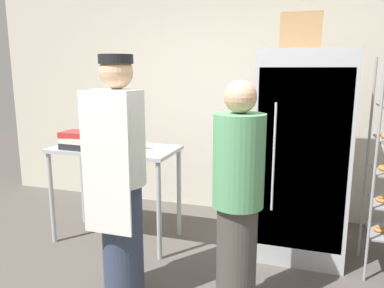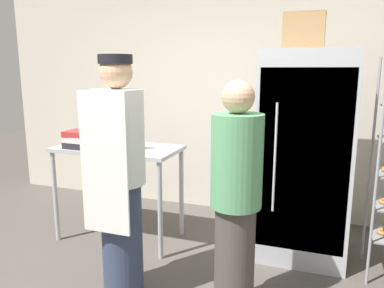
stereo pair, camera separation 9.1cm
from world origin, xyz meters
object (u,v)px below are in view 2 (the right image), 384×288
blender_pitcher (102,132)px  person_customer (236,200)px  cardboard_storage_box (304,32)px  refrigerator (305,156)px  donut_box (123,146)px  person_baker (119,175)px  binder_stack (81,139)px

blender_pitcher → person_customer: (1.58, -0.87, -0.23)m
cardboard_storage_box → person_customer: 1.66m
refrigerator → person_customer: size_ratio=1.14×
blender_pitcher → donut_box: bearing=-33.5°
donut_box → cardboard_storage_box: 1.88m
blender_pitcher → cardboard_storage_box: cardboard_storage_box is taller
person_baker → person_customer: bearing=2.5°
person_baker → cardboard_storage_box: bearing=45.2°
person_baker → person_customer: 0.86m
refrigerator → person_baker: size_ratio=1.04×
person_customer → binder_stack: bearing=159.6°
binder_stack → blender_pitcher: bearing=73.4°
blender_pitcher → person_baker: bearing=-51.4°
donut_box → blender_pitcher: size_ratio=1.04×
binder_stack → cardboard_storage_box: 2.26m
refrigerator → person_baker: refrigerator is taller
binder_stack → person_baker: bearing=-39.2°
refrigerator → cardboard_storage_box: bearing=136.0°
refrigerator → cardboard_storage_box: cardboard_storage_box is taller
blender_pitcher → cardboard_storage_box: (1.89, 0.26, 0.93)m
refrigerator → blender_pitcher: refrigerator is taller
cardboard_storage_box → person_baker: cardboard_storage_box is taller
binder_stack → person_customer: (1.66, -0.62, -0.20)m
binder_stack → cardboard_storage_box: cardboard_storage_box is taller
donut_box → cardboard_storage_box: size_ratio=0.80×
person_baker → person_customer: (0.86, 0.04, -0.10)m
refrigerator → binder_stack: 2.09m
person_customer → cardboard_storage_box: bearing=74.8°
refrigerator → cardboard_storage_box: (-0.07, 0.07, 1.07)m
blender_pitcher → person_customer: size_ratio=0.17×
blender_pitcher → person_customer: person_customer is taller
refrigerator → donut_box: bearing=-164.0°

